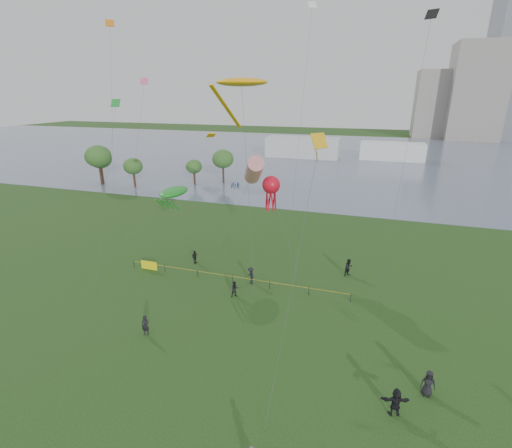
% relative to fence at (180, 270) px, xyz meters
% --- Properties ---
extents(ground_plane, '(400.00, 400.00, 0.00)m').
position_rel_fence_xyz_m(ground_plane, '(9.70, -13.21, -0.55)').
color(ground_plane, '#173511').
extents(lake, '(400.00, 120.00, 0.08)m').
position_rel_fence_xyz_m(lake, '(9.70, 86.79, -0.53)').
color(lake, slate).
rests_on(lake, ground_plane).
extents(building_mid, '(20.00, 20.00, 38.00)m').
position_rel_fence_xyz_m(building_mid, '(55.70, 148.79, 18.45)').
color(building_mid, gray).
rests_on(building_mid, ground_plane).
extents(building_low, '(16.00, 18.00, 28.00)m').
position_rel_fence_xyz_m(building_low, '(41.70, 154.79, 13.45)').
color(building_low, gray).
rests_on(building_low, ground_plane).
extents(pavilion_left, '(22.00, 8.00, 6.00)m').
position_rel_fence_xyz_m(pavilion_left, '(-2.30, 81.79, 2.45)').
color(pavilion_left, silver).
rests_on(pavilion_left, ground_plane).
extents(pavilion_right, '(18.00, 7.00, 5.00)m').
position_rel_fence_xyz_m(pavilion_right, '(23.70, 84.79, 1.95)').
color(pavilion_right, white).
rests_on(pavilion_right, ground_plane).
extents(trees, '(29.43, 14.73, 8.43)m').
position_rel_fence_xyz_m(trees, '(-28.69, 35.14, 4.81)').
color(trees, '#332217').
rests_on(trees, ground_plane).
extents(fence, '(24.07, 0.07, 1.05)m').
position_rel_fence_xyz_m(fence, '(0.00, 0.00, 0.00)').
color(fence, black).
rests_on(fence, ground_plane).
extents(spectator_a, '(1.01, 0.97, 1.63)m').
position_rel_fence_xyz_m(spectator_a, '(7.34, -2.51, 0.26)').
color(spectator_a, black).
rests_on(spectator_a, ground_plane).
extents(spectator_b, '(1.27, 1.34, 1.82)m').
position_rel_fence_xyz_m(spectator_b, '(7.97, 0.49, 0.35)').
color(spectator_b, black).
rests_on(spectator_b, ground_plane).
extents(spectator_c, '(0.66, 0.99, 1.56)m').
position_rel_fence_xyz_m(spectator_c, '(0.22, 3.14, 0.22)').
color(spectator_c, black).
rests_on(spectator_c, ground_plane).
extents(spectator_d, '(0.93, 0.62, 1.86)m').
position_rel_fence_xyz_m(spectator_d, '(23.73, -10.35, 0.38)').
color(spectator_d, black).
rests_on(spectator_d, ground_plane).
extents(spectator_e, '(1.84, 0.96, 1.89)m').
position_rel_fence_xyz_m(spectator_e, '(21.66, -12.66, 0.39)').
color(spectator_e, black).
rests_on(spectator_e, ground_plane).
extents(spectator_f, '(0.70, 0.52, 1.75)m').
position_rel_fence_xyz_m(spectator_f, '(2.52, -10.36, 0.32)').
color(spectator_f, black).
rests_on(spectator_f, ground_plane).
extents(spectator_g, '(1.18, 1.19, 1.94)m').
position_rel_fence_xyz_m(spectator_g, '(17.48, 5.37, 0.42)').
color(spectator_g, black).
rests_on(spectator_g, ground_plane).
extents(kite_stingray, '(6.90, 10.19, 20.21)m').
position_rel_fence_xyz_m(kite_stingray, '(5.18, 6.01, 19.16)').
color(kite_stingray, '#3F3F42').
extents(kite_windsock, '(6.10, 6.70, 12.53)m').
position_rel_fence_xyz_m(kite_windsock, '(6.21, 6.91, 10.04)').
color(kite_windsock, '#3F3F42').
extents(kite_creature, '(5.10, 4.76, 8.85)m').
position_rel_fence_xyz_m(kite_creature, '(-1.88, 3.09, 7.83)').
color(kite_creature, '#3F3F42').
extents(kite_octopus, '(6.25, 7.46, 10.20)m').
position_rel_fence_xyz_m(kite_octopus, '(8.40, 6.37, 8.54)').
color(kite_octopus, '#3F3F42').
extents(kite_delta, '(1.37, 14.05, 15.83)m').
position_rel_fence_xyz_m(kite_delta, '(14.71, -3.78, 13.73)').
color(kite_delta, '#3F3F42').
extents(small_kites, '(41.10, 17.09, 10.63)m').
position_rel_fence_xyz_m(small_kites, '(6.39, 4.83, 22.50)').
color(small_kites, '#E5598C').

